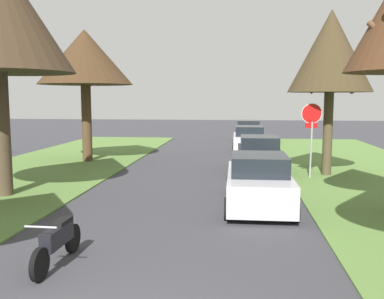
# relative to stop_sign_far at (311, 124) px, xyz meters

# --- Properties ---
(stop_sign_far) EXTENTS (0.81, 0.31, 2.97)m
(stop_sign_far) POSITION_rel_stop_sign_far_xyz_m (0.00, 0.00, 0.00)
(stop_sign_far) COLOR #9EA0A5
(stop_sign_far) RESTS_ON grass_verge_right
(street_tree_right_mid_b) EXTENTS (3.39, 3.39, 6.70)m
(street_tree_right_mid_b) POSITION_rel_stop_sign_far_xyz_m (0.79, 0.78, 2.87)
(street_tree_right_mid_b) COLOR #4B4129
(street_tree_right_mid_b) RESTS_ON grass_verge_right
(street_tree_left_mid_b) EXTENTS (4.69, 4.69, 6.54)m
(street_tree_left_mid_b) POSITION_rel_stop_sign_far_xyz_m (-10.49, 3.57, 3.00)
(street_tree_left_mid_b) COLOR #4D3823
(street_tree_left_mid_b) RESTS_ON grass_verge_left
(parked_sedan_silver) EXTENTS (1.97, 4.41, 1.57)m
(parked_sedan_silver) POSITION_rel_stop_sign_far_xyz_m (-2.25, -4.62, -1.47)
(parked_sedan_silver) COLOR #BCBCC1
(parked_sedan_silver) RESTS_ON ground
(parked_sedan_black) EXTENTS (1.97, 4.41, 1.57)m
(parked_sedan_black) POSITION_rel_stop_sign_far_xyz_m (-1.97, 1.58, -1.47)
(parked_sedan_black) COLOR black
(parked_sedan_black) RESTS_ON ground
(parked_sedan_white) EXTENTS (1.97, 4.41, 1.57)m
(parked_sedan_white) POSITION_rel_stop_sign_far_xyz_m (-2.25, 8.41, -1.47)
(parked_sedan_white) COLOR white
(parked_sedan_white) RESTS_ON ground
(parked_sedan_tan) EXTENTS (1.97, 4.41, 1.57)m
(parked_sedan_tan) POSITION_rel_stop_sign_far_xyz_m (-2.16, 15.09, -1.47)
(parked_sedan_tan) COLOR tan
(parked_sedan_tan) RESTS_ON ground
(parked_motorcycle) EXTENTS (0.60, 2.05, 0.97)m
(parked_motorcycle) POSITION_rel_stop_sign_far_xyz_m (-6.30, -9.69, -1.71)
(parked_motorcycle) COLOR black
(parked_motorcycle) RESTS_ON ground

